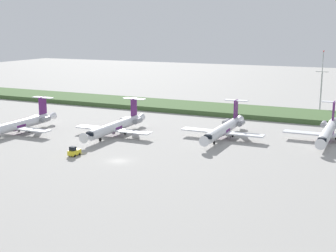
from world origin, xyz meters
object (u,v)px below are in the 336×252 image
(regional_jet_fourth, at_px, (224,129))
(regional_jet_third, at_px, (116,126))
(antenna_mast, at_px, (321,86))
(regional_jet_fifth, at_px, (328,131))
(baggage_tug, at_px, (74,152))
(regional_jet_second, at_px, (19,124))

(regional_jet_fourth, bearing_deg, regional_jet_third, -161.24)
(regional_jet_third, bearing_deg, antenna_mast, 53.89)
(regional_jet_fifth, distance_m, baggage_tug, 66.42)
(regional_jet_third, height_order, regional_jet_fourth, same)
(regional_jet_second, xyz_separation_m, baggage_tug, (28.53, -13.29, -1.53))
(regional_jet_fourth, distance_m, baggage_tug, 41.62)
(regional_jet_second, bearing_deg, baggage_tug, -24.98)
(regional_jet_fourth, bearing_deg, antenna_mast, 71.50)
(regional_jet_fifth, distance_m, antenna_mast, 46.60)
(regional_jet_fourth, height_order, antenna_mast, antenna_mast)
(regional_jet_third, bearing_deg, regional_jet_second, -160.22)
(regional_jet_third, relative_size, antenna_mast, 1.43)
(antenna_mast, height_order, baggage_tug, antenna_mast)
(regional_jet_fifth, relative_size, antenna_mast, 1.43)
(regional_jet_second, distance_m, regional_jet_fourth, 57.88)
(regional_jet_second, height_order, regional_jet_fourth, same)
(regional_jet_fifth, bearing_deg, regional_jet_second, -161.02)
(regional_jet_second, relative_size, regional_jet_fourth, 1.00)
(regional_jet_fourth, distance_m, regional_jet_fifth, 27.49)
(baggage_tug, bearing_deg, regional_jet_third, 95.79)
(regional_jet_fifth, xyz_separation_m, antenna_mast, (-7.96, 45.46, 6.47))
(regional_jet_third, xyz_separation_m, regional_jet_fourth, (28.41, 9.65, 0.00))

